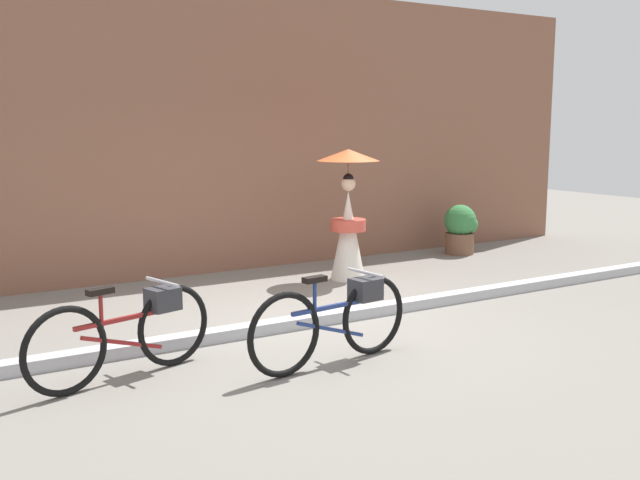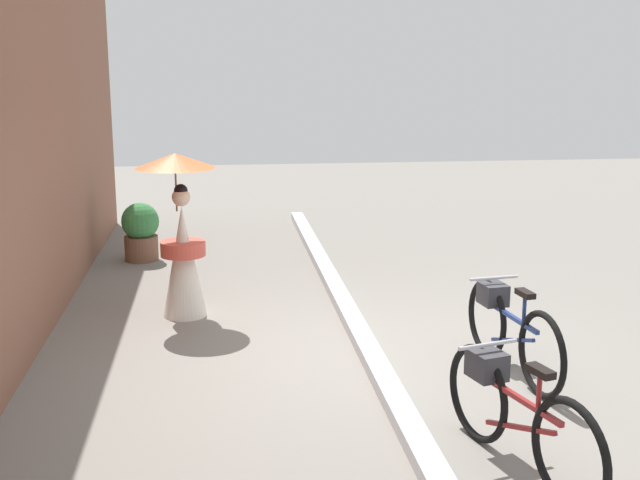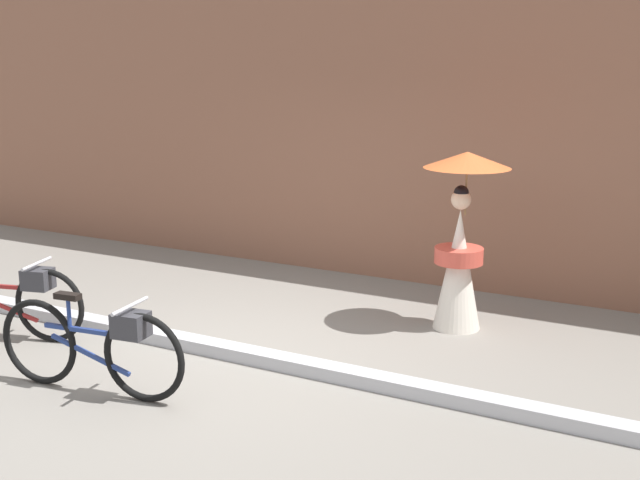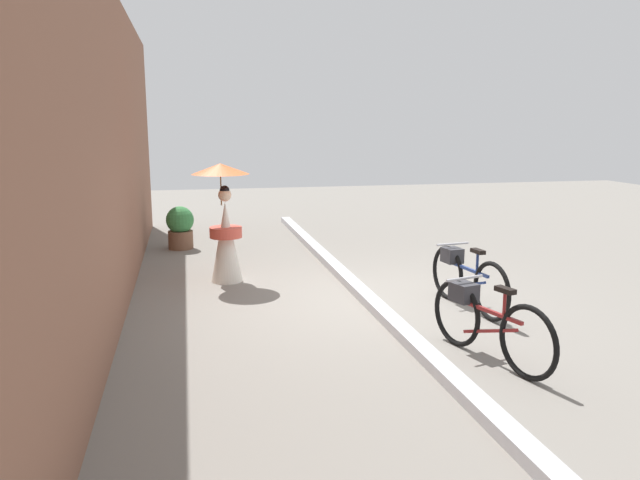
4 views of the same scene
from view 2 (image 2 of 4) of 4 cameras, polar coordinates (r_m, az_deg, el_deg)
name	(u,v)px [view 2 (image 2 of 4)]	position (r m, az deg, el deg)	size (l,w,h in m)	color
ground_plane	(368,356)	(7.86, 3.41, -8.13)	(30.00, 30.00, 0.00)	gray
sidewalk_curb	(368,350)	(7.84, 3.41, -7.72)	(14.00, 0.20, 0.12)	#B2B2B7
bicycle_near_officer	(514,411)	(5.83, 13.52, -11.59)	(1.71, 0.60, 0.82)	black
bicycle_far_side	(510,328)	(7.52, 13.19, -6.02)	(1.76, 0.48, 0.83)	black
person_with_parasol	(181,233)	(8.94, -9.74, 0.51)	(0.86, 0.86, 1.80)	silver
potted_plant_by_door	(141,230)	(11.72, -12.46, 0.69)	(0.54, 0.53, 0.82)	brown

